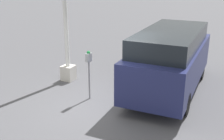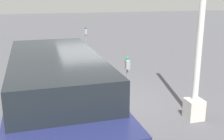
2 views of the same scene
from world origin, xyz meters
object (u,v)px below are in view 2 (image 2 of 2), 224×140
at_px(parking_meter_near, 127,71).
at_px(parked_van, 58,102).
at_px(parking_meter_far, 86,35).
at_px(lamp_post, 199,52).

relative_size(parking_meter_near, parked_van, 0.31).
bearing_deg(parking_meter_near, parked_van, -45.05).
distance_m(parking_meter_near, parking_meter_far, 7.18).
distance_m(parking_meter_near, lamp_post, 1.99).
bearing_deg(parking_meter_near, lamp_post, 59.52).
bearing_deg(lamp_post, parked_van, -79.26).
relative_size(parking_meter_far, lamp_post, 0.26).
bearing_deg(parking_meter_far, parked_van, -8.95).
bearing_deg(parking_meter_near, parking_meter_far, -176.09).
relative_size(lamp_post, parked_van, 1.15).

